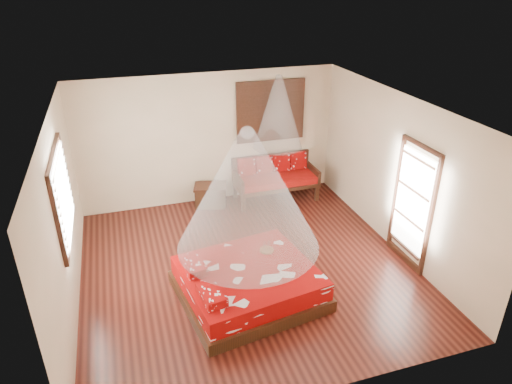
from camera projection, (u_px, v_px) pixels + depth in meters
room at (247, 194)px, 7.27m from camera, size 5.54×5.54×2.84m
bed at (248, 283)px, 7.07m from camera, size 2.30×2.14×0.64m
daybed at (275, 176)px, 10.06m from camera, size 1.81×0.80×0.95m
storage_chest at (211, 195)px, 9.85m from camera, size 0.79×0.66×0.47m
shutter_panel at (271, 111)px, 9.74m from camera, size 1.52×0.06×1.32m
window_left at (63, 195)px, 6.58m from camera, size 0.10×1.74×1.34m
glazed_door at (412, 206)px, 7.64m from camera, size 0.08×1.02×2.16m
wine_tray at (267, 248)px, 7.41m from camera, size 0.23×0.23×0.19m
mosquito_net_main at (248, 190)px, 6.38m from camera, size 2.09×2.09×1.80m
mosquito_net_daybed at (278, 112)px, 9.30m from camera, size 1.03×1.03×1.50m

